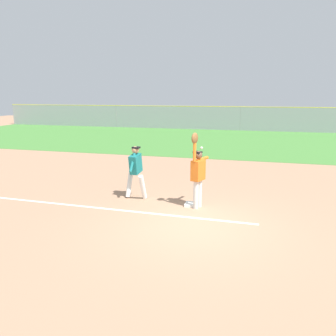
{
  "coord_description": "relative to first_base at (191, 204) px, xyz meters",
  "views": [
    {
      "loc": [
        1.44,
        -7.95,
        3.34
      ],
      "look_at": [
        -1.18,
        1.87,
        1.05
      ],
      "focal_mm": 35.27,
      "sensor_mm": 36.0,
      "label": 1
    }
  ],
  "objects": [
    {
      "name": "outfield_grass",
      "position": [
        0.34,
        14.71,
        -0.04
      ],
      "size": [
        49.43,
        14.47,
        0.01
      ],
      "primitive_type": "cube",
      "color": "#478438",
      "rests_on": "ground_plane"
    },
    {
      "name": "chalk_foul_line",
      "position": [
        -4.0,
        -0.9,
        -0.04
      ],
      "size": [
        12.0,
        0.35,
        0.01
      ],
      "primitive_type": "cube",
      "rotation": [
        0.0,
        0.0,
        -0.02
      ],
      "color": "white",
      "rests_on": "ground_plane"
    },
    {
      "name": "ground_plane",
      "position": [
        0.34,
        -1.5,
        -0.04
      ],
      "size": [
        73.02,
        73.02,
        0.0
      ],
      "primitive_type": "plane",
      "color": "tan"
    },
    {
      "name": "baseball",
      "position": [
        0.28,
        -0.02,
        1.77
      ],
      "size": [
        0.07,
        0.07,
        0.07
      ],
      "primitive_type": "sphere",
      "color": "white"
    },
    {
      "name": "parked_car_black",
      "position": [
        -7.53,
        24.81,
        0.63
      ],
      "size": [
        4.51,
        2.33,
        1.25
      ],
      "rotation": [
        0.0,
        0.0,
        0.06
      ],
      "color": "black",
      "rests_on": "ground_plane"
    },
    {
      "name": "runner",
      "position": [
        -1.88,
        0.26,
        0.96
      ],
      "size": [
        0.73,
        0.85,
        1.72
      ],
      "rotation": [
        0.0,
        0.0,
        -0.09
      ],
      "color": "white",
      "rests_on": "ground_plane"
    },
    {
      "name": "first_base",
      "position": [
        0.0,
        0.0,
        0.0
      ],
      "size": [
        0.39,
        0.39,
        0.08
      ],
      "primitive_type": "cube",
      "rotation": [
        0.0,
        0.0,
        0.04
      ],
      "color": "white",
      "rests_on": "ground_plane"
    },
    {
      "name": "parked_car_silver",
      "position": [
        -1.67,
        25.08,
        0.63
      ],
      "size": [
        4.56,
        2.44,
        1.25
      ],
      "rotation": [
        0.0,
        0.0,
        -0.09
      ],
      "color": "#B7B7BC",
      "rests_on": "ground_plane"
    },
    {
      "name": "outfield_fence",
      "position": [
        0.34,
        21.94,
        1.06
      ],
      "size": [
        49.51,
        0.08,
        2.2
      ],
      "color": "#93999E",
      "rests_on": "ground_plane"
    },
    {
      "name": "fielder",
      "position": [
        0.2,
        -0.13,
        1.08
      ],
      "size": [
        0.43,
        0.87,
        2.28
      ],
      "rotation": [
        0.0,
        0.0,
        2.77
      ],
      "color": "silver",
      "rests_on": "ground_plane"
    },
    {
      "name": "parked_car_white",
      "position": [
        4.77,
        24.68,
        0.63
      ],
      "size": [
        4.56,
        2.43,
        1.25
      ],
      "rotation": [
        0.0,
        0.0,
        -0.09
      ],
      "color": "white",
      "rests_on": "ground_plane"
    }
  ]
}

